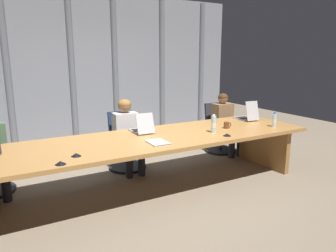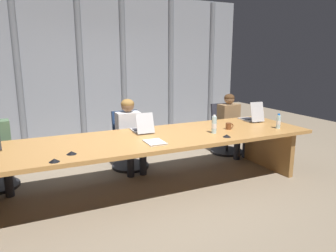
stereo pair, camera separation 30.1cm
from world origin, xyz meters
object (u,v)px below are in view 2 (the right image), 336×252
laptop_center (252,117)px  person_center (232,121)px  office_chair_left_mid (129,146)px  office_chair_center (226,134)px  conference_mic_middle (54,160)px  water_bottle_primary (214,125)px  coffee_mug_near (229,126)px  spiral_notepad (155,142)px  conference_mic_right_side (71,153)px  person_left_mid (130,130)px  laptop_left_mid (142,128)px  conference_mic_left_side (227,136)px  water_bottle_secondary (278,122)px

laptop_center → person_center: 0.57m
office_chair_left_mid → office_chair_center: 1.91m
laptop_center → conference_mic_middle: size_ratio=4.00×
office_chair_center → water_bottle_primary: size_ratio=3.49×
coffee_mug_near → spiral_notepad: bearing=-169.7°
person_center → conference_mic_right_side: person_center is taller
office_chair_center → spiral_notepad: bearing=-55.3°
person_left_mid → person_center: person_left_mid is taller
laptop_left_mid → conference_mic_left_side: (0.91, -0.75, -0.04)m
conference_mic_right_side → spiral_notepad: 1.01m
laptop_center → water_bottle_primary: 1.14m
office_chair_center → office_chair_left_mid: bearing=-88.2°
office_chair_left_mid → coffee_mug_near: (1.19, -1.05, 0.44)m
laptop_left_mid → water_bottle_secondary: laptop_left_mid is taller
water_bottle_primary → conference_mic_middle: water_bottle_primary is taller
laptop_center → office_chair_left_mid: laptop_center is taller
person_center → conference_mic_middle: 3.47m
person_left_mid → conference_mic_middle: (-1.25, -1.35, 0.10)m
office_chair_center → conference_mic_left_side: size_ratio=8.24×
laptop_left_mid → conference_mic_left_side: 1.18m
person_center → person_left_mid: bearing=-94.1°
water_bottle_secondary → conference_mic_right_side: bearing=179.9°
office_chair_left_mid → person_left_mid: size_ratio=0.80×
laptop_center → office_chair_center: size_ratio=0.49×
water_bottle_primary → conference_mic_left_side: 0.27m
laptop_center → conference_mic_middle: laptop_center is taller
person_center → conference_mic_left_side: size_ratio=10.09×
person_left_mid → coffee_mug_near: person_left_mid is taller
laptop_left_mid → water_bottle_secondary: bearing=-106.6°
office_chair_center → laptop_left_mid: bearing=-69.2°
laptop_left_mid → person_center: 1.99m
laptop_left_mid → conference_mic_right_side: (-1.07, -0.65, -0.04)m
coffee_mug_near → conference_mic_left_side: coffee_mug_near is taller
laptop_center → office_chair_center: (0.00, 0.70, -0.45)m
laptop_left_mid → office_chair_center: size_ratio=0.46×
water_bottle_primary → water_bottle_secondary: water_bottle_primary is taller
laptop_center → person_left_mid: size_ratio=0.39×
laptop_left_mid → laptop_center: 1.92m
office_chair_center → conference_mic_left_side: office_chair_center is taller
laptop_left_mid → office_chair_center: 2.08m
person_center → conference_mic_right_side: 3.21m
water_bottle_primary → spiral_notepad: size_ratio=0.84×
laptop_left_mid → conference_mic_right_side: 1.25m
office_chair_left_mid → conference_mic_right_side: size_ratio=8.23×
office_chair_left_mid → conference_mic_middle: bearing=-40.5°
person_center → water_bottle_secondary: (-0.02, -1.16, 0.20)m
water_bottle_secondary → water_bottle_primary: bearing=171.6°
water_bottle_secondary → conference_mic_middle: (-3.17, -0.19, -0.08)m
office_chair_center → person_left_mid: bearing=-83.6°
laptop_left_mid → person_left_mid: (-0.02, 0.51, -0.14)m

